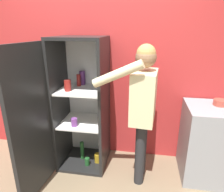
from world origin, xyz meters
TOP-DOWN VIEW (x-y plane):
  - wall_back at (0.00, 0.98)m, footprint 7.00×0.06m
  - refrigerator at (-0.24, 0.54)m, footprint 0.73×1.21m
  - person at (0.61, 0.44)m, footprint 0.67×0.59m
  - counter at (1.45, 0.63)m, footprint 0.65×0.60m
  - bowl at (1.50, 0.70)m, footprint 0.15×0.15m

SIDE VIEW (x-z plane):
  - counter at x=1.45m, z-range 0.00..0.93m
  - refrigerator at x=-0.24m, z-range -0.01..1.69m
  - bowl at x=1.50m, z-range 0.93..1.00m
  - person at x=0.61m, z-range 0.21..1.86m
  - wall_back at x=0.00m, z-range 0.00..2.55m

